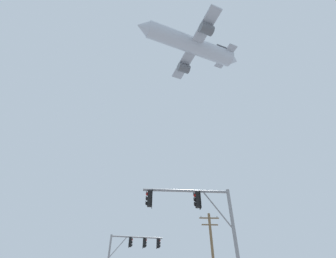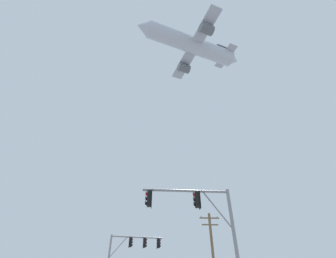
% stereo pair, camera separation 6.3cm
% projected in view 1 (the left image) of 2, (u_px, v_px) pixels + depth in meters
% --- Properties ---
extents(signal_pole_near, '(5.26, 0.53, 6.55)m').
position_uv_depth(signal_pole_near, '(202.00, 218.00, 12.88)').
color(signal_pole_near, gray).
rests_on(signal_pole_near, ground).
extents(signal_pole_far, '(5.53, 1.26, 6.23)m').
position_uv_depth(signal_pole_far, '(131.00, 250.00, 23.68)').
color(signal_pole_far, gray).
rests_on(signal_pole_far, ground).
extents(utility_pole, '(2.20, 0.28, 8.45)m').
position_uv_depth(utility_pole, '(213.00, 253.00, 23.28)').
color(utility_pole, brown).
rests_on(utility_pole, ground).
extents(airplane, '(25.04, 19.34, 6.95)m').
position_uv_depth(airplane, '(191.00, 45.00, 51.72)').
color(airplane, '#B7BCC6').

